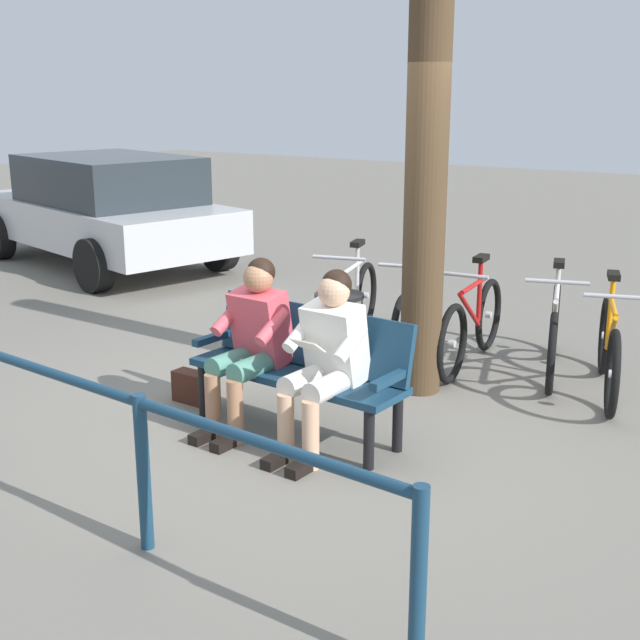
{
  "coord_description": "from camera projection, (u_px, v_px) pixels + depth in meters",
  "views": [
    {
      "loc": [
        -3.42,
        4.56,
        2.32
      ],
      "look_at": [
        -0.23,
        -0.16,
        0.75
      ],
      "focal_mm": 47.29,
      "sensor_mm": 36.0,
      "label": 1
    }
  ],
  "objects": [
    {
      "name": "ground_plane",
      "position": [
        281.0,
        420.0,
        6.11
      ],
      "size": [
        40.0,
        40.0,
        0.0
      ],
      "primitive_type": "plane",
      "color": "slate"
    },
    {
      "name": "bench",
      "position": [
        303.0,
        361.0,
        5.79
      ],
      "size": [
        1.62,
        0.55,
        0.87
      ],
      "rotation": [
        0.0,
        0.0,
        -0.05
      ],
      "color": "navy",
      "rests_on": "ground"
    },
    {
      "name": "person_reading",
      "position": [
        326.0,
        354.0,
        5.44
      ],
      "size": [
        0.5,
        0.78,
        1.2
      ],
      "rotation": [
        0.0,
        0.0,
        -0.05
      ],
      "color": "white",
      "rests_on": "ground"
    },
    {
      "name": "person_companion",
      "position": [
        251.0,
        337.0,
        5.81
      ],
      "size": [
        0.5,
        0.78,
        1.2
      ],
      "rotation": [
        0.0,
        0.0,
        -0.05
      ],
      "color": "#D84C59",
      "rests_on": "ground"
    },
    {
      "name": "handbag",
      "position": [
        192.0,
        387.0,
        6.42
      ],
      "size": [
        0.3,
        0.14,
        0.24
      ],
      "primitive_type": "cube",
      "rotation": [
        0.0,
        0.0,
        -0.01
      ],
      "color": "#3F1E14",
      "rests_on": "ground"
    },
    {
      "name": "tree_trunk",
      "position": [
        426.0,
        168.0,
        6.25
      ],
      "size": [
        0.32,
        0.32,
        3.49
      ],
      "primitive_type": "cylinder",
      "color": "#4C3823",
      "rests_on": "ground"
    },
    {
      "name": "litter_bin",
      "position": [
        339.0,
        338.0,
        6.81
      ],
      "size": [
        0.4,
        0.4,
        0.74
      ],
      "color": "slate",
      "rests_on": "ground"
    },
    {
      "name": "bicycle_green",
      "position": [
        609.0,
        350.0,
        6.54
      ],
      "size": [
        0.66,
        1.61,
        0.94
      ],
      "rotation": [
        0.0,
        0.0,
        1.9
      ],
      "color": "black",
      "rests_on": "ground"
    },
    {
      "name": "bicycle_red",
      "position": [
        554.0,
        332.0,
        7.0
      ],
      "size": [
        0.64,
        1.62,
        0.94
      ],
      "rotation": [
        0.0,
        0.0,
        1.88
      ],
      "color": "black",
      "rests_on": "ground"
    },
    {
      "name": "bicycle_purple",
      "position": [
        472.0,
        325.0,
        7.22
      ],
      "size": [
        0.48,
        1.68,
        0.94
      ],
      "rotation": [
        0.0,
        0.0,
        1.69
      ],
      "color": "black",
      "rests_on": "ground"
    },
    {
      "name": "bicycle_orange",
      "position": [
        415.0,
        314.0,
        7.57
      ],
      "size": [
        0.58,
        1.64,
        0.94
      ],
      "rotation": [
        0.0,
        0.0,
        1.83
      ],
      "color": "black",
      "rests_on": "ground"
    },
    {
      "name": "bicycle_blue",
      "position": [
        352.0,
        304.0,
        7.91
      ],
      "size": [
        0.6,
        1.63,
        0.94
      ],
      "rotation": [
        0.0,
        0.0,
        1.84
      ],
      "color": "black",
      "rests_on": "ground"
    },
    {
      "name": "railing_fence",
      "position": [
        142.0,
        442.0,
        4.25
      ],
      "size": [
        3.32,
        0.27,
        0.85
      ],
      "rotation": [
        0.0,
        0.0,
        -0.06
      ],
      "color": "navy",
      "rests_on": "ground"
    },
    {
      "name": "parked_car",
      "position": [
        106.0,
        208.0,
        11.24
      ],
      "size": [
        4.5,
        2.74,
        1.47
      ],
      "rotation": [
        0.0,
        0.0,
        -0.23
      ],
      "color": "silver",
      "rests_on": "ground"
    }
  ]
}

